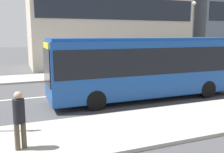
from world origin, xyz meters
TOP-DOWN VIEW (x-y plane):
  - ground_plane at (0.00, 0.00)m, footprint 120.00×120.00m
  - sidewalk_near at (0.00, -6.25)m, footprint 44.00×3.50m
  - sidewalk_far at (0.00, 6.25)m, footprint 44.00×3.50m
  - lane_centerline at (0.00, 0.00)m, footprint 41.80×0.16m
  - city_bus at (2.93, -2.38)m, footprint 10.60×2.57m
  - parked_car_0 at (14.00, 3.39)m, footprint 4.06×1.79m
  - pedestrian_near_stop at (-3.72, -6.75)m, footprint 0.34×0.34m
  - street_lamp at (12.34, 5.50)m, footprint 0.36×0.36m

SIDE VIEW (x-z plane):
  - ground_plane at x=0.00m, z-range 0.00..0.00m
  - lane_centerline at x=0.00m, z-range 0.00..0.01m
  - sidewalk_near at x=0.00m, z-range 0.00..0.13m
  - sidewalk_far at x=0.00m, z-range 0.00..0.13m
  - parked_car_0 at x=14.00m, z-range -0.03..1.25m
  - pedestrian_near_stop at x=-3.72m, z-range 0.25..2.01m
  - city_bus at x=2.93m, z-range 0.25..3.58m
  - street_lamp at x=12.34m, z-range 0.87..7.33m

